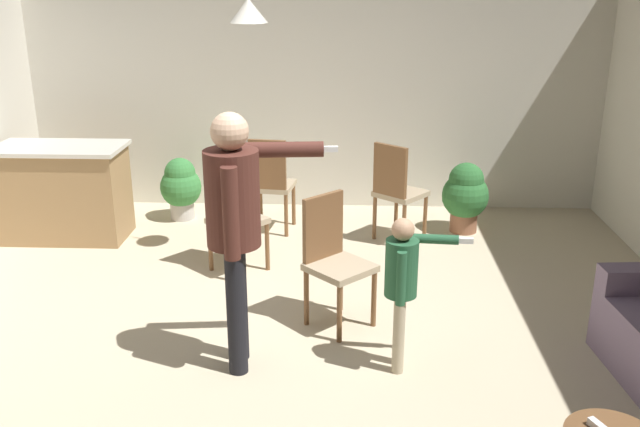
{
  "coord_description": "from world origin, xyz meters",
  "views": [
    {
      "loc": [
        0.39,
        -4.49,
        2.55
      ],
      "look_at": [
        0.2,
        -0.03,
        1.0
      ],
      "focal_mm": 39.11,
      "sensor_mm": 36.0,
      "label": 1
    }
  ],
  "objects_px": {
    "kitchen_counter": "(63,192)",
    "person_adult": "(236,215)",
    "dining_chair_centre_back": "(333,256)",
    "dining_chair_near_wall": "(232,211)",
    "person_child": "(403,278)",
    "dining_chair_spare": "(271,181)",
    "dining_chair_by_counter": "(397,188)",
    "potted_plant_corner": "(465,194)",
    "potted_plant_by_wall": "(181,186)"
  },
  "relations": [
    {
      "from": "kitchen_counter",
      "to": "dining_chair_near_wall",
      "type": "xyz_separation_m",
      "value": [
        1.81,
        -0.7,
        0.07
      ]
    },
    {
      "from": "dining_chair_spare",
      "to": "dining_chair_by_counter",
      "type": "bearing_deg",
      "value": -0.98
    },
    {
      "from": "kitchen_counter",
      "to": "person_adult",
      "type": "height_order",
      "value": "person_adult"
    },
    {
      "from": "person_adult",
      "to": "dining_chair_spare",
      "type": "bearing_deg",
      "value": 175.85
    },
    {
      "from": "person_child",
      "to": "potted_plant_by_wall",
      "type": "xyz_separation_m",
      "value": [
        -2.17,
        2.95,
        -0.3
      ]
    },
    {
      "from": "person_adult",
      "to": "person_child",
      "type": "distance_m",
      "value": 1.16
    },
    {
      "from": "dining_chair_centre_back",
      "to": "potted_plant_by_wall",
      "type": "distance_m",
      "value": 2.88
    },
    {
      "from": "dining_chair_by_counter",
      "to": "dining_chair_centre_back",
      "type": "distance_m",
      "value": 1.84
    },
    {
      "from": "dining_chair_near_wall",
      "to": "person_adult",
      "type": "bearing_deg",
      "value": 52.2
    },
    {
      "from": "person_child",
      "to": "dining_chair_centre_back",
      "type": "relative_size",
      "value": 1.08
    },
    {
      "from": "person_adult",
      "to": "dining_chair_centre_back",
      "type": "height_order",
      "value": "person_adult"
    },
    {
      "from": "person_child",
      "to": "potted_plant_by_wall",
      "type": "relative_size",
      "value": 1.59
    },
    {
      "from": "dining_chair_near_wall",
      "to": "dining_chair_by_counter",
      "type": "bearing_deg",
      "value": 157.96
    },
    {
      "from": "person_child",
      "to": "potted_plant_by_wall",
      "type": "height_order",
      "value": "person_child"
    },
    {
      "from": "kitchen_counter",
      "to": "dining_chair_by_counter",
      "type": "relative_size",
      "value": 1.26
    },
    {
      "from": "dining_chair_spare",
      "to": "potted_plant_by_wall",
      "type": "height_order",
      "value": "dining_chair_spare"
    },
    {
      "from": "dining_chair_centre_back",
      "to": "potted_plant_corner",
      "type": "xyz_separation_m",
      "value": [
        1.3,
        2.04,
        -0.14
      ]
    },
    {
      "from": "person_adult",
      "to": "potted_plant_by_wall",
      "type": "height_order",
      "value": "person_adult"
    },
    {
      "from": "person_child",
      "to": "dining_chair_near_wall",
      "type": "bearing_deg",
      "value": -135.26
    },
    {
      "from": "person_adult",
      "to": "dining_chair_centre_back",
      "type": "relative_size",
      "value": 1.75
    },
    {
      "from": "dining_chair_by_counter",
      "to": "person_adult",
      "type": "bearing_deg",
      "value": -76.37
    },
    {
      "from": "person_adult",
      "to": "dining_chair_centre_back",
      "type": "bearing_deg",
      "value": 130.51
    },
    {
      "from": "dining_chair_centre_back",
      "to": "potted_plant_by_wall",
      "type": "xyz_separation_m",
      "value": [
        -1.7,
        2.31,
        -0.17
      ]
    },
    {
      "from": "dining_chair_near_wall",
      "to": "dining_chair_centre_back",
      "type": "xyz_separation_m",
      "value": [
        0.93,
        -1.0,
        0.0
      ]
    },
    {
      "from": "dining_chair_spare",
      "to": "dining_chair_centre_back",
      "type": "bearing_deg",
      "value": -62.82
    },
    {
      "from": "dining_chair_centre_back",
      "to": "potted_plant_by_wall",
      "type": "height_order",
      "value": "dining_chair_centre_back"
    },
    {
      "from": "dining_chair_centre_back",
      "to": "potted_plant_by_wall",
      "type": "bearing_deg",
      "value": -98.52
    },
    {
      "from": "dining_chair_spare",
      "to": "person_adult",
      "type": "bearing_deg",
      "value": -80.67
    },
    {
      "from": "dining_chair_centre_back",
      "to": "dining_chair_spare",
      "type": "relative_size",
      "value": 1.0
    },
    {
      "from": "dining_chair_by_counter",
      "to": "dining_chair_spare",
      "type": "distance_m",
      "value": 1.28
    },
    {
      "from": "dining_chair_by_counter",
      "to": "dining_chair_spare",
      "type": "relative_size",
      "value": 1.0
    },
    {
      "from": "person_child",
      "to": "potted_plant_corner",
      "type": "height_order",
      "value": "person_child"
    },
    {
      "from": "potted_plant_corner",
      "to": "dining_chair_by_counter",
      "type": "bearing_deg",
      "value": -157.91
    },
    {
      "from": "kitchen_counter",
      "to": "dining_chair_by_counter",
      "type": "distance_m",
      "value": 3.31
    },
    {
      "from": "dining_chair_near_wall",
      "to": "potted_plant_by_wall",
      "type": "xyz_separation_m",
      "value": [
        -0.78,
        1.31,
        -0.17
      ]
    },
    {
      "from": "dining_chair_centre_back",
      "to": "dining_chair_spare",
      "type": "height_order",
      "value": "same"
    },
    {
      "from": "potted_plant_corner",
      "to": "potted_plant_by_wall",
      "type": "distance_m",
      "value": 3.02
    },
    {
      "from": "person_adult",
      "to": "potted_plant_by_wall",
      "type": "distance_m",
      "value": 3.23
    },
    {
      "from": "kitchen_counter",
      "to": "potted_plant_by_wall",
      "type": "height_order",
      "value": "kitchen_counter"
    },
    {
      "from": "dining_chair_near_wall",
      "to": "dining_chair_spare",
      "type": "distance_m",
      "value": 0.97
    },
    {
      "from": "dining_chair_by_counter",
      "to": "dining_chair_centre_back",
      "type": "relative_size",
      "value": 1.0
    },
    {
      "from": "kitchen_counter",
      "to": "person_adult",
      "type": "xyz_separation_m",
      "value": [
        2.12,
        -2.34,
        0.61
      ]
    },
    {
      "from": "person_child",
      "to": "dining_chair_by_counter",
      "type": "distance_m",
      "value": 2.39
    },
    {
      "from": "dining_chair_near_wall",
      "to": "potted_plant_corner",
      "type": "height_order",
      "value": "dining_chair_near_wall"
    },
    {
      "from": "kitchen_counter",
      "to": "potted_plant_by_wall",
      "type": "distance_m",
      "value": 1.2
    },
    {
      "from": "dining_chair_near_wall",
      "to": "potted_plant_by_wall",
      "type": "distance_m",
      "value": 1.54
    },
    {
      "from": "dining_chair_spare",
      "to": "potted_plant_by_wall",
      "type": "xyz_separation_m",
      "value": [
        -1.02,
        0.37,
        -0.17
      ]
    },
    {
      "from": "kitchen_counter",
      "to": "person_child",
      "type": "bearing_deg",
      "value": -36.14
    },
    {
      "from": "person_adult",
      "to": "dining_chair_by_counter",
      "type": "distance_m",
      "value": 2.72
    },
    {
      "from": "person_adult",
      "to": "dining_chair_near_wall",
      "type": "xyz_separation_m",
      "value": [
        -0.31,
        1.64,
        -0.54
      ]
    }
  ]
}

